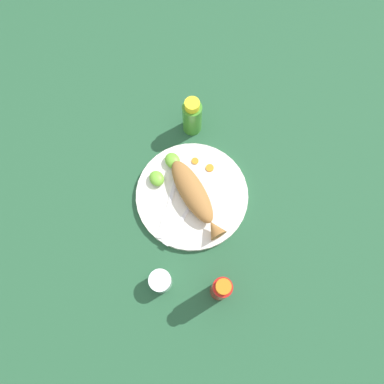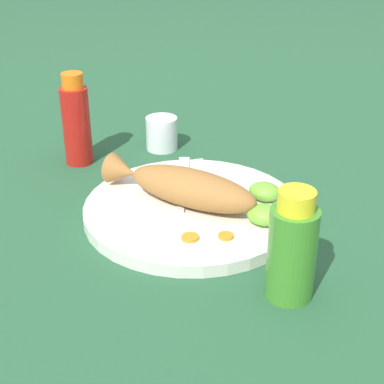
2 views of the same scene
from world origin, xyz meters
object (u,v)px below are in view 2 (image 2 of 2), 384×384
Objects in this scene: fried_fish at (183,186)px; salt_cup at (162,135)px; fork_far at (213,180)px; main_plate at (192,210)px; fork_near at (183,179)px; hot_sauce_bottle_green at (292,249)px; hot_sauce_bottle_red at (76,122)px.

fried_fish reaches higher than salt_cup.
fried_fish is 0.08m from fork_far.
fried_fish is (-0.01, 0.00, 0.04)m from main_plate.
hot_sauce_bottle_green is at bearing -153.37° from fork_near.
main_plate is 0.04m from fried_fish.
fork_near is (-0.05, 0.06, 0.01)m from main_plate.
main_plate is at bearing 138.75° from fork_far.
hot_sauce_bottle_green is at bearing -39.91° from salt_cup.
fork_near is at bearing -1.77° from hot_sauce_bottle_red.
fork_near is 0.22m from hot_sauce_bottle_red.
main_plate is 5.27× the size of salt_cup.
fried_fish is at bearing 128.46° from fork_far.
fork_near and fork_far have the same top height.
hot_sauce_bottle_red is (-0.21, 0.01, 0.05)m from fork_near.
fried_fish is at bearing 151.78° from hot_sauce_bottle_green.
fork_far is 1.05× the size of hot_sauce_bottle_green.
hot_sauce_bottle_red is at bearing 165.23° from main_plate.
salt_cup is at bearing 140.09° from hot_sauce_bottle_green.
fried_fish is 1.77× the size of hot_sauce_bottle_green.
salt_cup is (-0.16, 0.11, 0.01)m from fork_far.
salt_cup is at bearing 14.78° from fork_near.
salt_cup is (-0.15, 0.19, -0.02)m from fried_fish.
main_plate is 0.08m from fork_far.
hot_sauce_bottle_green is (0.20, -0.11, 0.02)m from fried_fish.
hot_sauce_bottle_red is 0.16m from salt_cup.
hot_sauce_bottle_red reaches higher than main_plate.
fork_far is (0.01, 0.08, -0.02)m from fried_fish.
main_plate is 0.22m from hot_sauce_bottle_green.
hot_sauce_bottle_green is 0.46m from salt_cup.
fork_near is 2.87× the size of salt_cup.
fork_near is at bearing 67.88° from fork_far.
fried_fish reaches higher than main_plate.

